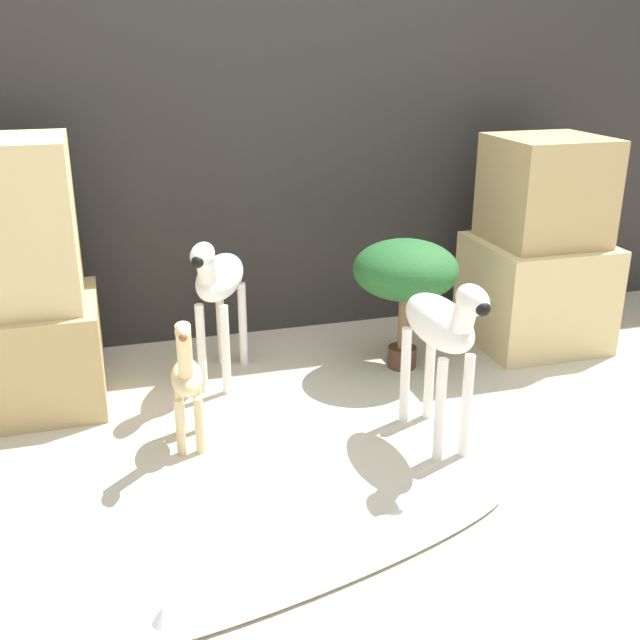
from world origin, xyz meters
TOP-DOWN VIEW (x-y plane):
  - ground_plane at (0.00, 0.00)m, footprint 14.00×14.00m
  - wall_back at (0.00, 1.59)m, footprint 6.40×0.08m
  - rock_pillar_left at (-1.19, 1.03)m, footprint 0.59×0.58m
  - rock_pillar_right at (1.19, 1.03)m, footprint 0.59×0.58m
  - zebra_right at (0.31, 0.25)m, footprint 0.19×0.55m
  - zebra_left at (-0.38, 1.02)m, footprint 0.34×0.54m
  - giraffe_figurine at (-0.60, 0.47)m, footprint 0.14×0.35m
  - potted_palm_front at (0.44, 0.92)m, footprint 0.47×0.47m
  - surfboard at (-0.32, -0.33)m, footprint 1.39×0.55m

SIDE VIEW (x-z plane):
  - ground_plane at x=0.00m, z-range 0.00..0.00m
  - surfboard at x=-0.32m, z-range -0.02..0.05m
  - giraffe_figurine at x=-0.60m, z-range 0.00..0.55m
  - zebra_right at x=0.31m, z-range 0.11..0.80m
  - zebra_left at x=-0.38m, z-range 0.11..0.80m
  - potted_palm_front at x=0.44m, z-range 0.16..0.76m
  - rock_pillar_right at x=1.19m, z-range -0.05..0.97m
  - rock_pillar_left at x=-1.19m, z-range -0.05..1.05m
  - wall_back at x=0.00m, z-range 0.00..2.20m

